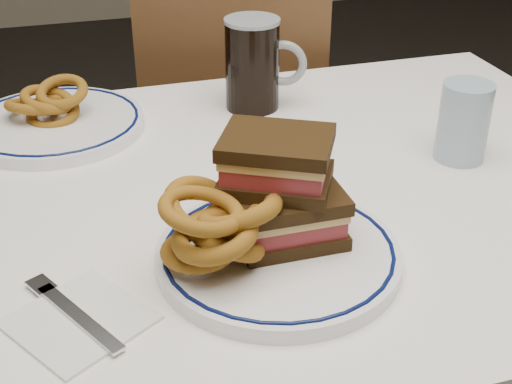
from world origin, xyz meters
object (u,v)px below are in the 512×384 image
object	(u,v)px
main_plate	(278,254)
far_plate	(55,124)
chair_far	(233,144)
reuben_sandwich	(282,188)
beer_mug	(254,63)

from	to	relation	value
main_plate	far_plate	distance (m)	0.52
chair_far	far_plate	distance (m)	0.63
chair_far	reuben_sandwich	xyz separation A→B (m)	(-0.16, -0.83, 0.35)
main_plate	reuben_sandwich	bearing A→B (deg)	64.95
chair_far	reuben_sandwich	size ratio (longest dim) A/B	5.59
main_plate	reuben_sandwich	distance (m)	0.08
reuben_sandwich	far_plate	bearing A→B (deg)	119.90
beer_mug	far_plate	xyz separation A→B (m)	(-0.34, 0.00, -0.07)
main_plate	beer_mug	world-z (taller)	beer_mug
main_plate	far_plate	bearing A→B (deg)	117.08
main_plate	beer_mug	xyz separation A→B (m)	(0.11, 0.46, 0.07)
far_plate	main_plate	bearing A→B (deg)	-62.92
reuben_sandwich	far_plate	xyz separation A→B (m)	(-0.25, 0.43, -0.07)
main_plate	far_plate	xyz separation A→B (m)	(-0.24, 0.46, -0.00)
chair_far	reuben_sandwich	world-z (taller)	reuben_sandwich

